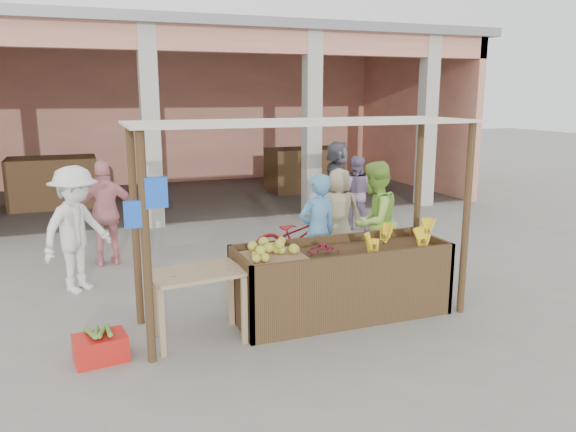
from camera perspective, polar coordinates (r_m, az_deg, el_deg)
name	(u,v)px	position (r m, az deg, el deg)	size (l,w,h in m)	color
ground	(303,320)	(6.91, 1.53, -10.50)	(60.00, 60.00, 0.00)	slate
market_building	(175,93)	(15.03, -11.45, 12.17)	(14.40, 6.40, 4.20)	#EA967A
fruit_stall	(341,284)	(6.96, 5.39, -6.86)	(2.60, 0.95, 0.80)	#523921
stall_awning	(301,157)	(6.46, 1.30, 6.06)	(4.09, 1.35, 2.39)	#523921
banana_heap	(399,238)	(7.19, 11.18, -2.20)	(1.18, 0.64, 0.21)	yellow
melon_tray	(271,253)	(6.45, -1.72, -3.80)	(0.75, 0.65, 0.20)	#90694A
berry_heap	(322,249)	(6.74, 3.50, -3.33)	(0.41, 0.33, 0.13)	maroon
side_table	(198,283)	(6.25, -9.15, -6.75)	(1.06, 0.77, 0.80)	tan
papaya_pile	(197,262)	(6.17, -9.23, -4.59)	(0.75, 0.43, 0.21)	#50842B
red_crate	(101,348)	(6.21, -18.51, -12.61)	(0.51, 0.37, 0.27)	red
plantain_bundle	(99,332)	(6.14, -18.62, -11.13)	(0.40, 0.28, 0.08)	#5B8931
produce_sacks	(329,204)	(12.60, 4.21, 1.27)	(0.90, 0.67, 0.54)	maroon
vendor_blue	(318,228)	(7.76, 3.05, -1.23)	(0.65, 0.48, 1.73)	#589CD4
vendor_green	(374,219)	(8.12, 8.71, -0.32)	(0.89, 0.51, 1.85)	#9ED74E
motorcycle	(298,235)	(9.01, 1.01, -1.96)	(1.76, 0.61, 0.92)	maroon
shopper_a	(76,225)	(8.14, -20.73, -0.83)	(1.21, 0.60, 1.88)	white
shopper_b	(106,210)	(9.28, -18.00, 0.61)	(1.05, 0.56, 1.79)	pink
shopper_c	(339,208)	(9.37, 5.20, 0.83)	(0.79, 0.52, 1.64)	tan
shopper_d	(337,178)	(12.31, 5.00, 3.91)	(1.64, 0.67, 1.78)	#555562
shopper_f	(355,189)	(11.28, 6.83, 2.70)	(0.79, 0.45, 1.62)	gray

